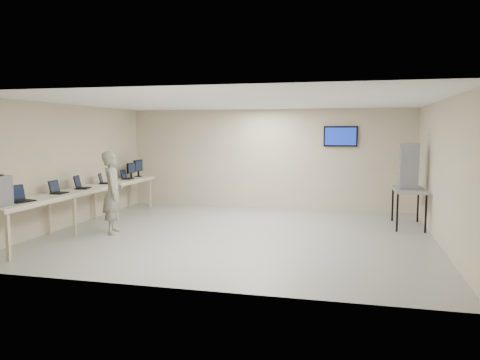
# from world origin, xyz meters

# --- Properties ---
(room) EXTENTS (8.01, 7.01, 2.81)m
(room) POSITION_xyz_m (0.03, 0.06, 1.41)
(room) COLOR #9A9B8B
(room) RESTS_ON ground
(workbench) EXTENTS (0.76, 6.00, 0.90)m
(workbench) POSITION_xyz_m (-3.59, 0.00, 0.83)
(workbench) COLOR beige
(workbench) RESTS_ON ground
(laptop_0) EXTENTS (0.41, 0.45, 0.31)m
(laptop_0) POSITION_xyz_m (-3.60, -2.16, 0.98)
(laptop_0) COLOR black
(laptop_0) RESTS_ON workbench
(laptop_1) EXTENTS (0.29, 0.35, 0.27)m
(laptop_1) POSITION_xyz_m (-3.63, -0.98, 0.97)
(laptop_1) COLOR black
(laptop_1) RESTS_ON workbench
(laptop_2) EXTENTS (0.39, 0.43, 0.29)m
(laptop_2) POSITION_xyz_m (-3.63, -0.12, 0.98)
(laptop_2) COLOR black
(laptop_2) RESTS_ON workbench
(laptop_3) EXTENTS (0.35, 0.38, 0.25)m
(laptop_3) POSITION_xyz_m (-3.66, 0.90, 0.97)
(laptop_3) COLOR black
(laptop_3) RESTS_ON workbench
(laptop_4) EXTENTS (0.27, 0.33, 0.25)m
(laptop_4) POSITION_xyz_m (-3.61, 2.00, 0.96)
(laptop_4) COLOR black
(laptop_4) RESTS_ON workbench
(monitor_near) EXTENTS (0.19, 0.42, 0.42)m
(monitor_near) POSITION_xyz_m (-3.60, 2.30, 1.15)
(monitor_near) COLOR black
(monitor_near) RESTS_ON workbench
(monitor_far) EXTENTS (0.21, 0.48, 0.48)m
(monitor_far) POSITION_xyz_m (-3.60, 2.75, 1.19)
(monitor_far) COLOR black
(monitor_far) RESTS_ON workbench
(soldier) EXTENTS (0.64, 0.76, 1.77)m
(soldier) POSITION_xyz_m (-2.64, -0.47, 0.89)
(soldier) COLOR gray
(soldier) RESTS_ON ground
(side_table) EXTENTS (0.68, 1.47, 0.88)m
(side_table) POSITION_xyz_m (3.60, 1.75, 0.81)
(side_table) COLOR gray
(side_table) RESTS_ON ground
(storage_bins) EXTENTS (0.39, 0.44, 1.04)m
(storage_bins) POSITION_xyz_m (3.58, 1.75, 1.40)
(storage_bins) COLOR gray
(storage_bins) RESTS_ON side_table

